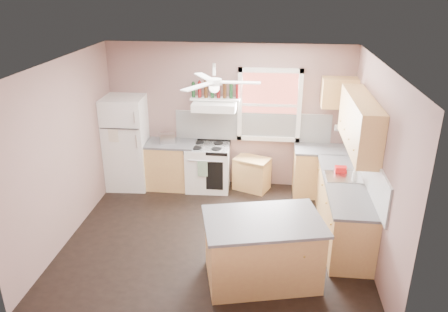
# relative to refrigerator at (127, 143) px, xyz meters

# --- Properties ---
(floor) EXTENTS (4.50, 4.50, 0.00)m
(floor) POSITION_rel_refrigerator_xyz_m (1.89, -1.66, -0.88)
(floor) COLOR black
(floor) RESTS_ON ground
(ceiling) EXTENTS (4.50, 4.50, 0.00)m
(ceiling) POSITION_rel_refrigerator_xyz_m (1.89, -1.66, 1.82)
(ceiling) COLOR white
(ceiling) RESTS_ON ground
(wall_back) EXTENTS (4.50, 0.05, 2.70)m
(wall_back) POSITION_rel_refrigerator_xyz_m (1.89, 0.36, 0.47)
(wall_back) COLOR #83635D
(wall_back) RESTS_ON ground
(wall_right) EXTENTS (0.05, 4.00, 2.70)m
(wall_right) POSITION_rel_refrigerator_xyz_m (4.17, -1.66, 0.47)
(wall_right) COLOR #83635D
(wall_right) RESTS_ON ground
(wall_left) EXTENTS (0.05, 4.00, 2.70)m
(wall_left) POSITION_rel_refrigerator_xyz_m (-0.38, -1.66, 0.47)
(wall_left) COLOR #83635D
(wall_left) RESTS_ON ground
(backsplash_back) EXTENTS (2.90, 0.03, 0.55)m
(backsplash_back) POSITION_rel_refrigerator_xyz_m (2.34, 0.33, 0.30)
(backsplash_back) COLOR white
(backsplash_back) RESTS_ON wall_back
(backsplash_right) EXTENTS (0.03, 2.60, 0.55)m
(backsplash_right) POSITION_rel_refrigerator_xyz_m (4.13, -1.36, 0.30)
(backsplash_right) COLOR white
(backsplash_right) RESTS_ON wall_right
(window_view) EXTENTS (1.00, 0.02, 1.20)m
(window_view) POSITION_rel_refrigerator_xyz_m (2.64, 0.32, 0.72)
(window_view) COLOR brown
(window_view) RESTS_ON wall_back
(window_frame) EXTENTS (1.16, 0.07, 1.36)m
(window_frame) POSITION_rel_refrigerator_xyz_m (2.64, 0.30, 0.72)
(window_frame) COLOR white
(window_frame) RESTS_ON wall_back
(refrigerator) EXTENTS (0.78, 0.76, 1.76)m
(refrigerator) POSITION_rel_refrigerator_xyz_m (0.00, 0.00, 0.00)
(refrigerator) COLOR white
(refrigerator) RESTS_ON floor
(base_cabinet_left) EXTENTS (0.90, 0.60, 0.86)m
(base_cabinet_left) POSITION_rel_refrigerator_xyz_m (0.83, 0.04, -0.45)
(base_cabinet_left) COLOR tan
(base_cabinet_left) RESTS_ON floor
(counter_left) EXTENTS (0.92, 0.62, 0.04)m
(counter_left) POSITION_rel_refrigerator_xyz_m (0.83, 0.04, 0.00)
(counter_left) COLOR #515154
(counter_left) RESTS_ON base_cabinet_left
(toaster) EXTENTS (0.31, 0.23, 0.18)m
(toaster) POSITION_rel_refrigerator_xyz_m (0.78, 0.03, 0.11)
(toaster) COLOR silver
(toaster) RESTS_ON counter_left
(stove) EXTENTS (0.82, 0.67, 0.86)m
(stove) POSITION_rel_refrigerator_xyz_m (1.54, 0.04, -0.45)
(stove) COLOR white
(stove) RESTS_ON floor
(range_hood) EXTENTS (0.78, 0.50, 0.14)m
(range_hood) POSITION_rel_refrigerator_xyz_m (1.66, 0.09, 0.74)
(range_hood) COLOR white
(range_hood) RESTS_ON wall_back
(bottle_shelf) EXTENTS (0.90, 0.26, 0.03)m
(bottle_shelf) POSITION_rel_refrigerator_xyz_m (1.66, 0.21, 0.84)
(bottle_shelf) COLOR white
(bottle_shelf) RESTS_ON range_hood
(cart) EXTENTS (0.74, 0.62, 0.63)m
(cart) POSITION_rel_refrigerator_xyz_m (2.36, 0.09, -0.57)
(cart) COLOR tan
(cart) RESTS_ON floor
(base_cabinet_corner) EXTENTS (1.00, 0.60, 0.86)m
(base_cabinet_corner) POSITION_rel_refrigerator_xyz_m (3.64, 0.04, -0.45)
(base_cabinet_corner) COLOR tan
(base_cabinet_corner) RESTS_ON floor
(base_cabinet_right) EXTENTS (0.60, 2.20, 0.86)m
(base_cabinet_right) POSITION_rel_refrigerator_xyz_m (3.84, -1.36, -0.45)
(base_cabinet_right) COLOR tan
(base_cabinet_right) RESTS_ON floor
(counter_corner) EXTENTS (1.02, 0.62, 0.04)m
(counter_corner) POSITION_rel_refrigerator_xyz_m (3.64, 0.04, 0.00)
(counter_corner) COLOR #515154
(counter_corner) RESTS_ON base_cabinet_corner
(counter_right) EXTENTS (0.62, 2.22, 0.04)m
(counter_right) POSITION_rel_refrigerator_xyz_m (3.83, -1.36, 0.00)
(counter_right) COLOR #515154
(counter_right) RESTS_ON base_cabinet_right
(sink) EXTENTS (0.55, 0.45, 0.03)m
(sink) POSITION_rel_refrigerator_xyz_m (3.83, -1.16, 0.02)
(sink) COLOR silver
(sink) RESTS_ON counter_right
(faucet) EXTENTS (0.03, 0.03, 0.14)m
(faucet) POSITION_rel_refrigerator_xyz_m (3.99, -1.16, 0.09)
(faucet) COLOR silver
(faucet) RESTS_ON sink
(upper_cabinet_right) EXTENTS (0.33, 1.80, 0.76)m
(upper_cabinet_right) POSITION_rel_refrigerator_xyz_m (3.97, -1.16, 0.90)
(upper_cabinet_right) COLOR tan
(upper_cabinet_right) RESTS_ON wall_right
(upper_cabinet_corner) EXTENTS (0.60, 0.33, 0.52)m
(upper_cabinet_corner) POSITION_rel_refrigerator_xyz_m (3.84, 0.17, 1.02)
(upper_cabinet_corner) COLOR tan
(upper_cabinet_corner) RESTS_ON wall_back
(paper_towel) EXTENTS (0.26, 0.12, 0.12)m
(paper_towel) POSITION_rel_refrigerator_xyz_m (3.96, 0.20, 0.37)
(paper_towel) COLOR white
(paper_towel) RESTS_ON wall_back
(island) EXTENTS (1.59, 1.21, 0.86)m
(island) POSITION_rel_refrigerator_xyz_m (2.63, -2.59, -0.45)
(island) COLOR tan
(island) RESTS_ON floor
(island_top) EXTENTS (1.70, 1.31, 0.04)m
(island_top) POSITION_rel_refrigerator_xyz_m (2.63, -2.59, 0.00)
(island_top) COLOR #515154
(island_top) RESTS_ON island
(ceiling_fan_hub) EXTENTS (0.20, 0.20, 0.08)m
(ceiling_fan_hub) POSITION_rel_refrigerator_xyz_m (1.89, -1.66, 1.57)
(ceiling_fan_hub) COLOR white
(ceiling_fan_hub) RESTS_ON ceiling
(soap_bottle) EXTENTS (0.12, 0.12, 0.23)m
(soap_bottle) POSITION_rel_refrigerator_xyz_m (3.97, -1.30, 0.13)
(soap_bottle) COLOR silver
(soap_bottle) RESTS_ON counter_right
(red_caddy) EXTENTS (0.18, 0.12, 0.10)m
(red_caddy) POSITION_rel_refrigerator_xyz_m (3.81, -0.99, 0.07)
(red_caddy) COLOR red
(red_caddy) RESTS_ON counter_right
(wine_bottles) EXTENTS (0.86, 0.06, 0.31)m
(wine_bottles) POSITION_rel_refrigerator_xyz_m (1.66, 0.21, 1.00)
(wine_bottles) COLOR #143819
(wine_bottles) RESTS_ON bottle_shelf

